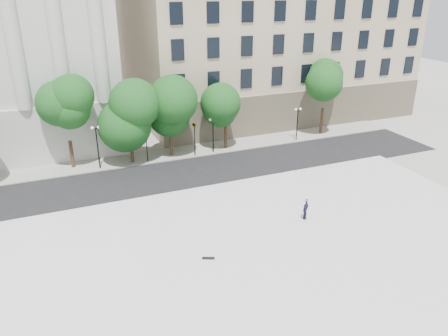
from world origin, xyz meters
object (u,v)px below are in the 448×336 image
(person_lying, at_px, (305,216))
(skateboard, at_px, (208,258))
(traffic_light_east, at_px, (194,123))
(traffic_light_west, at_px, (146,130))

(person_lying, xyz_separation_m, skateboard, (-8.64, -2.07, -0.18))
(skateboard, bearing_deg, person_lying, 37.96)
(traffic_light_east, distance_m, person_lying, 17.34)
(traffic_light_east, relative_size, person_lying, 2.58)
(traffic_light_east, height_order, person_lying, traffic_light_east)
(person_lying, bearing_deg, traffic_light_west, 78.95)
(traffic_light_west, distance_m, traffic_light_east, 5.14)
(traffic_light_west, xyz_separation_m, skateboard, (-0.48, -18.87, -3.15))
(traffic_light_east, xyz_separation_m, person_lying, (3.02, -16.80, -3.05))
(person_lying, height_order, skateboard, person_lying)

